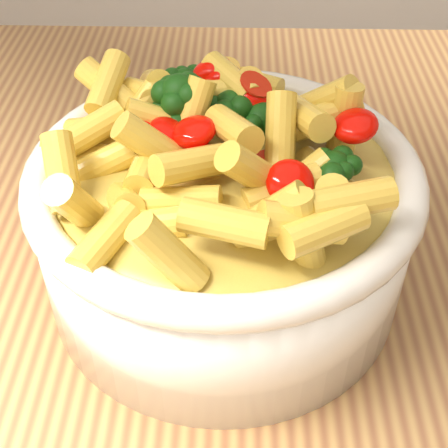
{
  "coord_description": "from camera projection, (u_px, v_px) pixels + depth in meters",
  "views": [
    {
      "loc": [
        -0.0,
        -0.41,
        1.26
      ],
      "look_at": [
        -0.01,
        -0.07,
        0.96
      ],
      "focal_mm": 50.0,
      "sensor_mm": 36.0,
      "label": 1
    }
  ],
  "objects": [
    {
      "name": "serving_bowl",
      "position": [
        224.0,
        223.0,
        0.46
      ],
      "size": [
        0.28,
        0.28,
        0.12
      ],
      "color": "white",
      "rests_on": "table"
    },
    {
      "name": "pasta_salad",
      "position": [
        224.0,
        139.0,
        0.41
      ],
      "size": [
        0.22,
        0.22,
        0.05
      ],
      "color": "#F7DC4E",
      "rests_on": "serving_bowl"
    },
    {
      "name": "table",
      "position": [
        235.0,
        298.0,
        0.62
      ],
      "size": [
        1.2,
        0.8,
        0.9
      ],
      "color": "tan",
      "rests_on": "ground"
    }
  ]
}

